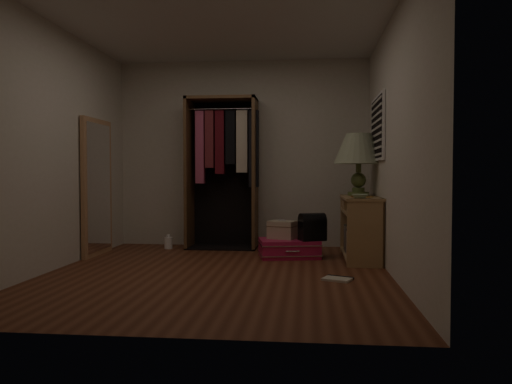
% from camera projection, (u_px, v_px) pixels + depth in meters
% --- Properties ---
extents(ground, '(4.00, 4.00, 0.00)m').
position_uv_depth(ground, '(217.00, 274.00, 5.09)').
color(ground, '#582A19').
rests_on(ground, ground).
extents(room_walls, '(3.52, 4.02, 2.60)m').
position_uv_depth(room_walls, '(225.00, 126.00, 5.07)').
color(room_walls, beige).
rests_on(room_walls, ground).
extents(console_bookshelf, '(0.42, 1.12, 0.75)m').
position_uv_depth(console_bookshelf, '(360.00, 226.00, 5.94)').
color(console_bookshelf, '#A47D4F').
rests_on(console_bookshelf, ground).
extents(open_wardrobe, '(0.98, 0.50, 2.05)m').
position_uv_depth(open_wardrobe, '(224.00, 160.00, 6.83)').
color(open_wardrobe, brown).
rests_on(open_wardrobe, ground).
extents(floor_mirror, '(0.06, 0.80, 1.70)m').
position_uv_depth(floor_mirror, '(97.00, 187.00, 6.22)').
color(floor_mirror, tan).
rests_on(floor_mirror, ground).
extents(pink_suitcase, '(0.81, 0.65, 0.22)m').
position_uv_depth(pink_suitcase, '(289.00, 248.00, 6.08)').
color(pink_suitcase, '#BF1749').
rests_on(pink_suitcase, ground).
extents(train_case, '(0.38, 0.32, 0.23)m').
position_uv_depth(train_case, '(282.00, 230.00, 6.12)').
color(train_case, tan).
rests_on(train_case, pink_suitcase).
extents(black_bag, '(0.35, 0.29, 0.33)m').
position_uv_depth(black_bag, '(312.00, 226.00, 5.96)').
color(black_bag, black).
rests_on(black_bag, pink_suitcase).
extents(table_lamp, '(0.72, 0.72, 0.76)m').
position_uv_depth(table_lamp, '(359.00, 150.00, 6.14)').
color(table_lamp, '#485A2B').
rests_on(table_lamp, console_bookshelf).
extents(brass_tray, '(0.32, 0.32, 0.02)m').
position_uv_depth(brass_tray, '(362.00, 196.00, 5.74)').
color(brass_tray, '#B48545').
rests_on(brass_tray, console_bookshelf).
extents(ceramic_bowl, '(0.21, 0.21, 0.05)m').
position_uv_depth(ceramic_bowl, '(360.00, 196.00, 5.49)').
color(ceramic_bowl, '#B0D0AE').
rests_on(ceramic_bowl, console_bookshelf).
extents(white_jug, '(0.14, 0.14, 0.19)m').
position_uv_depth(white_jug, '(168.00, 243.00, 6.77)').
color(white_jug, white).
rests_on(white_jug, ground).
extents(floor_book, '(0.32, 0.29, 0.02)m').
position_uv_depth(floor_book, '(338.00, 279.00, 4.79)').
color(floor_book, beige).
rests_on(floor_book, ground).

